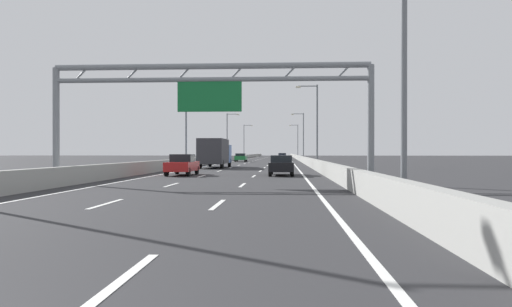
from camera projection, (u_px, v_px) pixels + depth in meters
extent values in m
plane|color=#2D2D30|center=(266.00, 160.00, 102.76)|extent=(260.00, 260.00, 0.00)
cube|color=white|center=(106.00, 204.00, 15.51)|extent=(0.16, 3.00, 0.01)
cube|color=white|center=(172.00, 185.00, 24.50)|extent=(0.16, 3.00, 0.01)
cube|color=white|center=(202.00, 176.00, 33.48)|extent=(0.16, 3.00, 0.01)
cube|color=white|center=(219.00, 171.00, 42.47)|extent=(0.16, 3.00, 0.01)
cube|color=white|center=(231.00, 168.00, 51.45)|extent=(0.16, 3.00, 0.01)
cube|color=white|center=(239.00, 165.00, 60.43)|extent=(0.16, 3.00, 0.01)
cube|color=white|center=(245.00, 164.00, 69.42)|extent=(0.16, 3.00, 0.01)
cube|color=white|center=(249.00, 162.00, 78.40)|extent=(0.16, 3.00, 0.01)
cube|color=white|center=(253.00, 161.00, 87.39)|extent=(0.16, 3.00, 0.01)
cube|color=white|center=(256.00, 160.00, 96.37)|extent=(0.16, 3.00, 0.01)
cube|color=white|center=(258.00, 160.00, 105.36)|extent=(0.16, 3.00, 0.01)
cube|color=white|center=(260.00, 159.00, 114.34)|extent=(0.16, 3.00, 0.01)
cube|color=white|center=(262.00, 159.00, 123.33)|extent=(0.16, 3.00, 0.01)
cube|color=white|center=(264.00, 158.00, 132.31)|extent=(0.16, 3.00, 0.01)
cube|color=white|center=(265.00, 158.00, 141.29)|extent=(0.16, 3.00, 0.01)
cube|color=white|center=(266.00, 157.00, 150.28)|extent=(0.16, 3.00, 0.01)
cube|color=white|center=(267.00, 157.00, 159.26)|extent=(0.16, 3.00, 0.01)
cube|color=white|center=(123.00, 279.00, 6.32)|extent=(0.16, 3.00, 0.01)
cube|color=white|center=(218.00, 205.00, 15.30)|extent=(0.16, 3.00, 0.01)
cube|color=white|center=(242.00, 185.00, 24.29)|extent=(0.16, 3.00, 0.01)
cube|color=white|center=(254.00, 176.00, 33.27)|extent=(0.16, 3.00, 0.01)
cube|color=white|center=(260.00, 171.00, 42.25)|extent=(0.16, 3.00, 0.01)
cube|color=white|center=(265.00, 168.00, 51.24)|extent=(0.16, 3.00, 0.01)
cube|color=white|center=(268.00, 165.00, 60.22)|extent=(0.16, 3.00, 0.01)
cube|color=white|center=(270.00, 164.00, 69.21)|extent=(0.16, 3.00, 0.01)
cube|color=white|center=(271.00, 162.00, 78.19)|extent=(0.16, 3.00, 0.01)
cube|color=white|center=(273.00, 161.00, 87.18)|extent=(0.16, 3.00, 0.01)
cube|color=white|center=(274.00, 160.00, 96.16)|extent=(0.16, 3.00, 0.01)
cube|color=white|center=(275.00, 160.00, 105.15)|extent=(0.16, 3.00, 0.01)
cube|color=white|center=(276.00, 159.00, 114.13)|extent=(0.16, 3.00, 0.01)
cube|color=white|center=(276.00, 159.00, 123.11)|extent=(0.16, 3.00, 0.01)
cube|color=white|center=(277.00, 158.00, 132.10)|extent=(0.16, 3.00, 0.01)
cube|color=white|center=(277.00, 158.00, 141.08)|extent=(0.16, 3.00, 0.01)
cube|color=white|center=(278.00, 157.00, 150.07)|extent=(0.16, 3.00, 0.01)
cube|color=white|center=(278.00, 157.00, 159.05)|extent=(0.16, 3.00, 0.01)
cube|color=white|center=(236.00, 161.00, 91.08)|extent=(0.16, 176.00, 0.01)
cube|color=white|center=(292.00, 161.00, 90.47)|extent=(0.16, 176.00, 0.01)
cube|color=#9E9E99|center=(238.00, 157.00, 113.14)|extent=(0.45, 220.00, 0.95)
cube|color=#9E9E99|center=(297.00, 157.00, 112.33)|extent=(0.45, 220.00, 0.95)
cylinder|color=gray|center=(56.00, 125.00, 26.07)|extent=(0.36, 0.36, 6.20)
cylinder|color=gray|center=(371.00, 124.00, 25.09)|extent=(0.36, 0.36, 6.20)
cylinder|color=gray|center=(210.00, 66.00, 25.57)|extent=(16.74, 0.32, 0.32)
cylinder|color=gray|center=(210.00, 79.00, 25.57)|extent=(16.74, 0.26, 0.26)
cylinder|color=gray|center=(81.00, 74.00, 25.98)|extent=(0.74, 0.10, 0.74)
cylinder|color=gray|center=(132.00, 74.00, 25.81)|extent=(0.74, 0.10, 0.74)
cylinder|color=gray|center=(184.00, 73.00, 25.65)|extent=(0.74, 0.10, 0.74)
cylinder|color=gray|center=(237.00, 73.00, 25.49)|extent=(0.74, 0.10, 0.74)
cylinder|color=gray|center=(290.00, 72.00, 25.32)|extent=(0.74, 0.10, 0.74)
cylinder|color=gray|center=(344.00, 72.00, 25.16)|extent=(0.74, 0.10, 0.74)
cube|color=#146B33|center=(210.00, 97.00, 25.57)|extent=(3.40, 0.12, 1.60)
cylinder|color=slate|center=(404.00, 55.00, 15.41)|extent=(0.20, 0.20, 9.50)
cylinder|color=slate|center=(186.00, 126.00, 57.21)|extent=(0.20, 0.20, 9.50)
cylinder|color=slate|center=(195.00, 87.00, 57.13)|extent=(2.20, 0.12, 0.12)
cube|color=#F2EAC6|center=(205.00, 88.00, 57.07)|extent=(0.56, 0.28, 0.20)
cylinder|color=slate|center=(317.00, 126.00, 56.31)|extent=(0.20, 0.20, 9.50)
cylinder|color=slate|center=(308.00, 86.00, 56.36)|extent=(2.20, 0.12, 0.12)
cube|color=#F2EAC6|center=(298.00, 87.00, 56.42)|extent=(0.56, 0.28, 0.20)
cylinder|color=slate|center=(227.00, 137.00, 98.11)|extent=(0.20, 0.20, 9.50)
cylinder|color=slate|center=(232.00, 114.00, 98.03)|extent=(2.20, 0.12, 0.12)
cube|color=#F2EAC6|center=(238.00, 115.00, 97.97)|extent=(0.56, 0.28, 0.20)
cylinder|color=slate|center=(303.00, 137.00, 97.21)|extent=(0.20, 0.20, 9.50)
cylinder|color=slate|center=(298.00, 114.00, 97.26)|extent=(2.20, 0.12, 0.12)
cube|color=#F2EAC6|center=(292.00, 114.00, 97.32)|extent=(0.56, 0.28, 0.20)
cylinder|color=slate|center=(244.00, 141.00, 139.00)|extent=(0.20, 0.20, 9.50)
cylinder|color=slate|center=(248.00, 125.00, 138.93)|extent=(2.20, 0.12, 0.12)
cube|color=#F2EAC6|center=(252.00, 126.00, 138.86)|extent=(0.56, 0.28, 0.20)
cylinder|color=slate|center=(298.00, 141.00, 138.10)|extent=(0.20, 0.20, 9.50)
cylinder|color=slate|center=(294.00, 125.00, 138.15)|extent=(2.20, 0.12, 0.12)
cube|color=#F2EAC6|center=(290.00, 126.00, 138.22)|extent=(0.56, 0.28, 0.20)
cube|color=black|center=(281.00, 167.00, 34.61)|extent=(1.71, 4.64, 0.62)
cube|color=black|center=(281.00, 159.00, 35.06)|extent=(1.51, 1.98, 0.49)
cylinder|color=black|center=(272.00, 170.00, 36.42)|extent=(0.22, 0.64, 0.64)
cylinder|color=black|center=(291.00, 170.00, 36.33)|extent=(0.22, 0.64, 0.64)
cylinder|color=black|center=(270.00, 172.00, 32.89)|extent=(0.22, 0.64, 0.64)
cylinder|color=black|center=(292.00, 172.00, 32.80)|extent=(0.22, 0.64, 0.64)
cube|color=red|center=(182.00, 166.00, 34.75)|extent=(1.72, 4.38, 0.65)
cube|color=black|center=(183.00, 158.00, 34.83)|extent=(1.51, 1.79, 0.54)
cylinder|color=black|center=(177.00, 170.00, 36.43)|extent=(0.22, 0.64, 0.64)
cylinder|color=black|center=(197.00, 170.00, 36.34)|extent=(0.22, 0.64, 0.64)
cylinder|color=black|center=(166.00, 172.00, 33.15)|extent=(0.22, 0.64, 0.64)
cylinder|color=black|center=(188.00, 172.00, 33.07)|extent=(0.22, 0.64, 0.64)
cube|color=#1E7A38|center=(241.00, 158.00, 83.49)|extent=(1.86, 4.48, 0.69)
cube|color=black|center=(241.00, 155.00, 82.91)|extent=(1.64, 2.04, 0.43)
cylinder|color=black|center=(237.00, 160.00, 85.22)|extent=(0.22, 0.64, 0.64)
cylinder|color=black|center=(247.00, 160.00, 85.13)|extent=(0.22, 0.64, 0.64)
cylinder|color=black|center=(235.00, 160.00, 81.85)|extent=(0.22, 0.64, 0.64)
cylinder|color=black|center=(245.00, 160.00, 81.75)|extent=(0.22, 0.64, 0.64)
cube|color=#2347AD|center=(282.00, 157.00, 100.86)|extent=(1.75, 4.49, 0.64)
cube|color=black|center=(282.00, 154.00, 100.21)|extent=(1.54, 1.91, 0.51)
cylinder|color=black|center=(279.00, 158.00, 102.60)|extent=(0.22, 0.64, 0.64)
cylinder|color=black|center=(286.00, 158.00, 102.51)|extent=(0.22, 0.64, 0.64)
cylinder|color=black|center=(278.00, 159.00, 99.21)|extent=(0.22, 0.64, 0.64)
cylinder|color=black|center=(286.00, 159.00, 99.12)|extent=(0.22, 0.64, 0.64)
cube|color=#194799|center=(219.00, 154.00, 54.74)|extent=(2.50, 2.49, 1.99)
cube|color=#333338|center=(213.00, 151.00, 50.20)|extent=(2.50, 6.20, 2.55)
cylinder|color=black|center=(210.00, 162.00, 55.15)|extent=(0.28, 0.96, 0.96)
cylinder|color=black|center=(229.00, 163.00, 55.02)|extent=(0.28, 0.96, 0.96)
cylinder|color=black|center=(200.00, 164.00, 48.57)|extent=(0.28, 0.96, 0.96)
cylinder|color=black|center=(222.00, 164.00, 48.44)|extent=(0.28, 0.96, 0.96)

